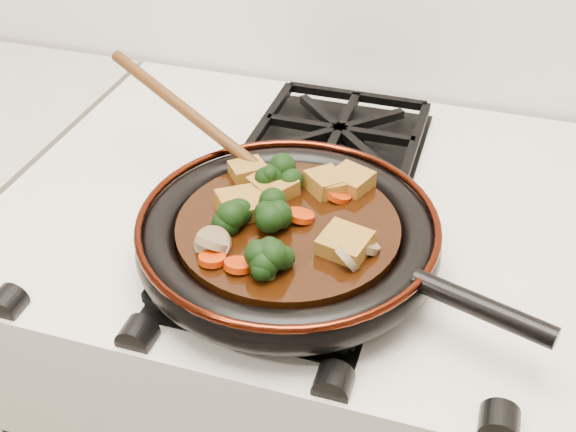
% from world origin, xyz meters
% --- Properties ---
extents(stove, '(0.76, 0.60, 0.90)m').
position_xyz_m(stove, '(0.00, 1.69, 0.45)').
color(stove, beige).
rests_on(stove, ground).
extents(burner_grate_front, '(0.23, 0.23, 0.03)m').
position_xyz_m(burner_grate_front, '(0.00, 1.55, 0.91)').
color(burner_grate_front, black).
rests_on(burner_grate_front, stove).
extents(burner_grate_back, '(0.23, 0.23, 0.03)m').
position_xyz_m(burner_grate_back, '(0.00, 1.83, 0.91)').
color(burner_grate_back, black).
rests_on(burner_grate_back, stove).
extents(skillet, '(0.44, 0.33, 0.05)m').
position_xyz_m(skillet, '(0.01, 1.56, 0.94)').
color(skillet, black).
rests_on(skillet, burner_grate_front).
extents(braising_sauce, '(0.24, 0.24, 0.02)m').
position_xyz_m(braising_sauce, '(0.01, 1.56, 0.95)').
color(braising_sauce, black).
rests_on(braising_sauce, skillet).
extents(tofu_cube_0, '(0.05, 0.05, 0.03)m').
position_xyz_m(tofu_cube_0, '(-0.04, 1.57, 0.97)').
color(tofu_cube_0, olive).
rests_on(tofu_cube_0, braising_sauce).
extents(tofu_cube_1, '(0.06, 0.05, 0.03)m').
position_xyz_m(tofu_cube_1, '(0.08, 1.54, 0.97)').
color(tofu_cube_1, olive).
rests_on(tofu_cube_1, braising_sauce).
extents(tofu_cube_2, '(0.06, 0.06, 0.03)m').
position_xyz_m(tofu_cube_2, '(-0.05, 1.56, 0.97)').
color(tofu_cube_2, olive).
rests_on(tofu_cube_2, braising_sauce).
extents(tofu_cube_3, '(0.05, 0.05, 0.02)m').
position_xyz_m(tofu_cube_3, '(-0.06, 1.63, 0.97)').
color(tofu_cube_3, olive).
rests_on(tofu_cube_3, braising_sauce).
extents(tofu_cube_4, '(0.06, 0.05, 0.02)m').
position_xyz_m(tofu_cube_4, '(0.06, 1.65, 0.97)').
color(tofu_cube_4, olive).
rests_on(tofu_cube_4, braising_sauce).
extents(tofu_cube_5, '(0.06, 0.06, 0.03)m').
position_xyz_m(tofu_cube_5, '(-0.02, 1.61, 0.97)').
color(tofu_cube_5, olive).
rests_on(tofu_cube_5, braising_sauce).
extents(tofu_cube_6, '(0.06, 0.06, 0.03)m').
position_xyz_m(tofu_cube_6, '(0.03, 1.64, 0.97)').
color(tofu_cube_6, olive).
rests_on(tofu_cube_6, braising_sauce).
extents(tofu_cube_7, '(0.05, 0.05, 0.02)m').
position_xyz_m(tofu_cube_7, '(0.04, 1.63, 0.97)').
color(tofu_cube_7, olive).
rests_on(tofu_cube_7, braising_sauce).
extents(broccoli_floret_0, '(0.06, 0.06, 0.06)m').
position_xyz_m(broccoli_floret_0, '(0.02, 1.48, 0.97)').
color(broccoli_floret_0, black).
rests_on(broccoli_floret_0, braising_sauce).
extents(broccoli_floret_1, '(0.09, 0.08, 0.06)m').
position_xyz_m(broccoli_floret_1, '(-0.02, 1.62, 0.97)').
color(broccoli_floret_1, black).
rests_on(broccoli_floret_1, braising_sauce).
extents(broccoli_floret_2, '(0.08, 0.09, 0.07)m').
position_xyz_m(broccoli_floret_2, '(-0.05, 1.54, 0.97)').
color(broccoli_floret_2, black).
rests_on(broccoli_floret_2, braising_sauce).
extents(broccoli_floret_3, '(0.09, 0.09, 0.07)m').
position_xyz_m(broccoli_floret_3, '(-0.01, 1.55, 0.97)').
color(broccoli_floret_3, black).
rests_on(broccoli_floret_3, braising_sauce).
extents(broccoli_floret_4, '(0.09, 0.09, 0.06)m').
position_xyz_m(broccoli_floret_4, '(-0.01, 1.56, 0.97)').
color(broccoli_floret_4, black).
rests_on(broccoli_floret_4, braising_sauce).
extents(broccoli_floret_5, '(0.07, 0.07, 0.07)m').
position_xyz_m(broccoli_floret_5, '(0.01, 1.49, 0.97)').
color(broccoli_floret_5, black).
rests_on(broccoli_floret_5, braising_sauce).
extents(carrot_coin_0, '(0.03, 0.03, 0.01)m').
position_xyz_m(carrot_coin_0, '(-0.04, 1.48, 0.96)').
color(carrot_coin_0, '#B52B05').
rests_on(carrot_coin_0, braising_sauce).
extents(carrot_coin_1, '(0.03, 0.03, 0.02)m').
position_xyz_m(carrot_coin_1, '(0.03, 1.64, 0.96)').
color(carrot_coin_1, '#B52B05').
rests_on(carrot_coin_1, braising_sauce).
extents(carrot_coin_2, '(0.03, 0.03, 0.02)m').
position_xyz_m(carrot_coin_2, '(0.02, 1.57, 0.96)').
color(carrot_coin_2, '#B52B05').
rests_on(carrot_coin_2, braising_sauce).
extents(carrot_coin_3, '(0.03, 0.03, 0.02)m').
position_xyz_m(carrot_coin_3, '(0.05, 1.62, 0.96)').
color(carrot_coin_3, '#B52B05').
rests_on(carrot_coin_3, braising_sauce).
extents(carrot_coin_4, '(0.03, 0.03, 0.01)m').
position_xyz_m(carrot_coin_4, '(-0.02, 1.48, 0.96)').
color(carrot_coin_4, '#B52B05').
rests_on(carrot_coin_4, braising_sauce).
extents(mushroom_slice_0, '(0.05, 0.05, 0.03)m').
position_xyz_m(mushroom_slice_0, '(0.09, 1.54, 0.97)').
color(mushroom_slice_0, olive).
rests_on(mushroom_slice_0, braising_sauce).
extents(mushroom_slice_1, '(0.04, 0.04, 0.03)m').
position_xyz_m(mushroom_slice_1, '(0.08, 1.52, 0.97)').
color(mushroom_slice_1, olive).
rests_on(mushroom_slice_1, braising_sauce).
extents(mushroom_slice_2, '(0.04, 0.04, 0.03)m').
position_xyz_m(mushroom_slice_2, '(-0.05, 1.50, 0.97)').
color(mushroom_slice_2, olive).
rests_on(mushroom_slice_2, braising_sauce).
extents(mushroom_slice_3, '(0.04, 0.03, 0.03)m').
position_xyz_m(mushroom_slice_3, '(-0.05, 1.50, 0.97)').
color(mushroom_slice_3, olive).
rests_on(mushroom_slice_3, braising_sauce).
extents(wooden_spoon, '(0.17, 0.09, 0.28)m').
position_xyz_m(wooden_spoon, '(-0.11, 1.67, 0.99)').
color(wooden_spoon, '#49280F').
rests_on(wooden_spoon, braising_sauce).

